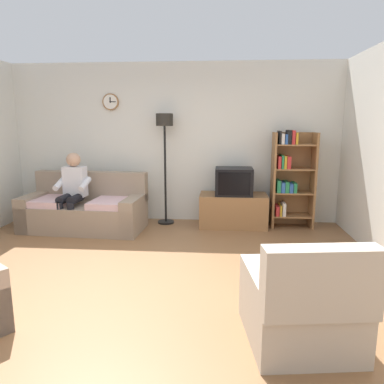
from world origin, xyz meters
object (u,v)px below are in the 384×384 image
(tv, at_px, (234,181))
(armchair_near_bookshelf, at_px, (301,308))
(couch, at_px, (85,210))
(tv_stand, at_px, (233,210))
(floor_lamp, at_px, (165,138))
(bookshelf, at_px, (290,177))
(person_on_couch, at_px, (72,188))

(tv, height_order, armchair_near_bookshelf, tv)
(couch, xyz_separation_m, armchair_near_bookshelf, (2.83, -2.86, -0.02))
(tv_stand, height_order, armchair_near_bookshelf, armchair_near_bookshelf)
(tv, xyz_separation_m, floor_lamp, (-1.15, 0.12, 0.69))
(tv_stand, xyz_separation_m, armchair_near_bookshelf, (0.43, -3.21, 0.02))
(bookshelf, relative_size, armchair_near_bookshelf, 1.62)
(couch, distance_m, tv, 2.46)
(bookshelf, bearing_deg, tv_stand, -175.64)
(floor_lamp, relative_size, armchair_near_bookshelf, 1.89)
(tv_stand, relative_size, bookshelf, 0.69)
(couch, relative_size, armchair_near_bookshelf, 1.99)
(tv_stand, relative_size, tv, 1.83)
(tv, bearing_deg, armchair_near_bookshelf, -82.30)
(bookshelf, bearing_deg, tv, -174.11)
(floor_lamp, distance_m, armchair_near_bookshelf, 3.84)
(floor_lamp, bearing_deg, bookshelf, -0.83)
(bookshelf, distance_m, floor_lamp, 2.15)
(tv_stand, distance_m, armchair_near_bookshelf, 3.24)
(armchair_near_bookshelf, xyz_separation_m, person_on_couch, (-2.97, 2.75, 0.41))
(armchair_near_bookshelf, bearing_deg, floor_lamp, 115.49)
(person_on_couch, bearing_deg, bookshelf, 8.74)
(tv, relative_size, person_on_couch, 0.48)
(tv_stand, height_order, bookshelf, bookshelf)
(armchair_near_bookshelf, distance_m, person_on_couch, 4.06)
(tv, xyz_separation_m, armchair_near_bookshelf, (0.43, -3.18, -0.47))
(floor_lamp, height_order, armchair_near_bookshelf, floor_lamp)
(bookshelf, relative_size, floor_lamp, 0.86)
(armchair_near_bookshelf, height_order, person_on_couch, person_on_couch)
(couch, xyz_separation_m, floor_lamp, (1.25, 0.45, 1.14))
(tv_stand, bearing_deg, bookshelf, 4.36)
(floor_lamp, xyz_separation_m, armchair_near_bookshelf, (1.58, -3.31, -1.16))
(couch, xyz_separation_m, tv, (2.40, 0.33, 0.45))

